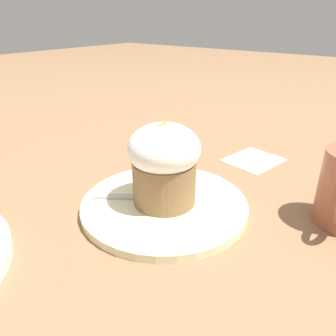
{
  "coord_description": "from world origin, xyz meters",
  "views": [
    {
      "loc": [
        0.3,
        0.24,
        0.25
      ],
      "look_at": [
        -0.0,
        0.0,
        0.06
      ],
      "focal_mm": 35.0,
      "sensor_mm": 36.0,
      "label": 1
    }
  ],
  "objects": [
    {
      "name": "carrot_cake",
      "position": [
        -0.0,
        0.0,
        0.07
      ],
      "size": [
        0.09,
        0.09,
        0.11
      ],
      "color": "olive",
      "rests_on": "dessert_plate"
    },
    {
      "name": "dessert_plate",
      "position": [
        0.0,
        0.0,
        0.01
      ],
      "size": [
        0.23,
        0.23,
        0.01
      ],
      "color": "beige",
      "rests_on": "ground_plane"
    },
    {
      "name": "ground_plane",
      "position": [
        0.0,
        0.0,
        0.0
      ],
      "size": [
        4.0,
        4.0,
        0.0
      ],
      "primitive_type": "plane",
      "color": "#846042"
    },
    {
      "name": "paper_napkin",
      "position": [
        -0.23,
        0.03,
        0.0
      ],
      "size": [
        0.11,
        0.1,
        0.0
      ],
      "color": "white",
      "rests_on": "ground_plane"
    },
    {
      "name": "spoon",
      "position": [
        0.0,
        -0.01,
        0.01
      ],
      "size": [
        0.09,
        0.11,
        0.01
      ],
      "color": "#B7B7BC",
      "rests_on": "dessert_plate"
    }
  ]
}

